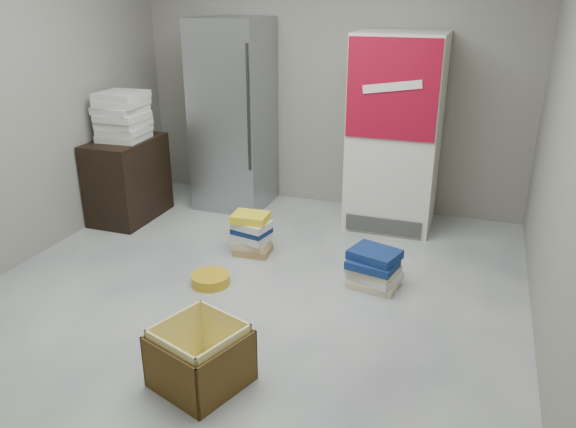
# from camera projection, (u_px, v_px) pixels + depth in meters

# --- Properties ---
(ground) EXTENTS (5.00, 5.00, 0.00)m
(ground) POSITION_uv_depth(u_px,v_px,m) (229.00, 318.00, 3.92)
(ground) COLOR silver
(ground) RESTS_ON ground
(room_shell) EXTENTS (4.04, 5.04, 2.82)m
(room_shell) POSITION_uv_depth(u_px,v_px,m) (217.00, 52.00, 3.26)
(room_shell) COLOR gray
(room_shell) RESTS_ON ground
(steel_fridge) EXTENTS (0.70, 0.72, 1.90)m
(steel_fridge) POSITION_uv_depth(u_px,v_px,m) (234.00, 115.00, 5.72)
(steel_fridge) COLOR #96989D
(steel_fridge) RESTS_ON ground
(coke_cooler) EXTENTS (0.80, 0.73, 1.80)m
(coke_cooler) POSITION_uv_depth(u_px,v_px,m) (395.00, 132.00, 5.22)
(coke_cooler) COLOR silver
(coke_cooler) RESTS_ON ground
(wood_shelf) EXTENTS (0.50, 0.80, 0.80)m
(wood_shelf) POSITION_uv_depth(u_px,v_px,m) (128.00, 179.00, 5.54)
(wood_shelf) COLOR black
(wood_shelf) RESTS_ON ground
(supply_box_stack) EXTENTS (0.44, 0.43, 0.45)m
(supply_box_stack) POSITION_uv_depth(u_px,v_px,m) (123.00, 116.00, 5.30)
(supply_box_stack) COLOR white
(supply_box_stack) RESTS_ON wood_shelf
(phonebook_stack_main) EXTENTS (0.35, 0.30, 0.37)m
(phonebook_stack_main) POSITION_uv_depth(u_px,v_px,m) (252.00, 234.00, 4.83)
(phonebook_stack_main) COLOR #A07B4C
(phonebook_stack_main) RESTS_ON ground
(phonebook_stack_side) EXTENTS (0.44, 0.39, 0.29)m
(phonebook_stack_side) POSITION_uv_depth(u_px,v_px,m) (374.00, 268.00, 4.30)
(phonebook_stack_side) COLOR beige
(phonebook_stack_side) RESTS_ON ground
(cardboard_box) EXTENTS (0.59, 0.59, 0.38)m
(cardboard_box) POSITION_uv_depth(u_px,v_px,m) (200.00, 360.00, 3.22)
(cardboard_box) COLOR yellow
(cardboard_box) RESTS_ON ground
(bucket_lid) EXTENTS (0.33, 0.33, 0.08)m
(bucket_lid) POSITION_uv_depth(u_px,v_px,m) (211.00, 279.00, 4.36)
(bucket_lid) COLOR gold
(bucket_lid) RESTS_ON ground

